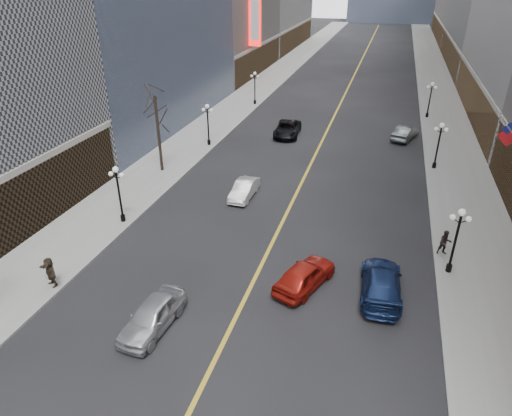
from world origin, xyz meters
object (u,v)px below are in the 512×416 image
Objects in this scene: car_sb_near at (381,283)px; streetlamp_west_1 at (118,189)px; car_nb_near at (152,316)px; car_nb_far at (287,129)px; streetlamp_east_1 at (457,234)px; streetlamp_east_3 at (430,96)px; streetlamp_west_2 at (208,120)px; car_sb_far at (405,133)px; streetlamp_west_3 at (255,85)px; car_nb_mid at (244,189)px; car_sb_mid at (305,275)px; streetlamp_east_2 at (439,141)px.

streetlamp_west_1 is at bearing -13.20° from car_sb_near.
car_nb_far is at bearing 95.46° from car_nb_near.
streetlamp_east_3 is (0.00, 36.00, 0.00)m from streetlamp_east_1.
streetlamp_west_2 is 0.91× the size of car_sb_far.
streetlamp_west_1 and streetlamp_west_3 have the same top height.
streetlamp_west_1 reaches higher than car_nb_mid.
streetlamp_west_3 is 46.58m from car_nb_near.
streetlamp_west_2 is 22.51m from car_sb_far.
streetlamp_west_1 is at bearing 133.17° from car_nb_near.
car_nb_mid is (-15.98, 6.88, -2.18)m from streetlamp_east_1.
car_sb_near reaches higher than car_nb_far.
car_sb_near reaches higher than car_sb_far.
streetlamp_east_3 is 1.03× the size of car_nb_mid.
streetlamp_west_1 is 18.00m from streetlamp_west_2.
car_nb_near is at bearing 87.84° from car_sb_far.
streetlamp_west_2 is at bearing 125.54° from car_nb_mid.
car_sb_mid is at bearing -79.28° from car_nb_far.
car_nb_far is 28.83m from car_sb_mid.
car_sb_far is (-2.80, -9.66, -2.08)m from streetlamp_east_3.
car_nb_near reaches higher than car_nb_far.
car_nb_mid is at bearing -55.57° from streetlamp_west_2.
car_nb_mid is at bearing -118.75° from streetlamp_east_3.
streetlamp_east_2 and streetlamp_east_3 have the same top height.
car_nb_near is 0.98× the size of car_sb_mid.
car_nb_near is (-15.87, -45.89, -2.07)m from streetlamp_east_3.
car_sb_near is (-4.12, -3.45, -2.06)m from streetlamp_east_1.
streetlamp_east_1 is 0.78× the size of car_sb_near.
streetlamp_west_2 is at bearing 39.52° from car_sb_far.
streetlamp_east_1 is 1.00× the size of streetlamp_west_2.
streetlamp_west_1 reaches higher than car_sb_far.
streetlamp_east_1 is 1.00× the size of streetlamp_east_3.
car_nb_near reaches higher than car_sb_far.
streetlamp_east_2 and streetlamp_west_1 have the same top height.
streetlamp_east_3 is at bearing 90.00° from streetlamp_east_2.
streetlamp_west_2 is at bearing 142.67° from streetlamp_east_1.
car_nb_far is at bearing -69.59° from car_sb_near.
car_sb_near is at bearing -70.60° from car_nb_far.
streetlamp_west_3 is 0.78× the size of car_sb_near.
streetlamp_west_3 is at bearing 123.25° from streetlamp_east_1.
streetlamp_west_1 is 1.00× the size of streetlamp_west_2.
streetlamp_west_3 is 0.77× the size of car_nb_far.
streetlamp_west_2 is at bearing 110.65° from car_nb_near.
streetlamp_east_2 reaches higher than car_sb_near.
car_nb_near is at bearing -51.98° from streetlamp_west_1.
streetlamp_west_2 and streetlamp_west_3 have the same top height.
streetlamp_east_1 and streetlamp_west_1 have the same top height.
car_sb_near is 4.56m from car_sb_mid.
car_sb_far is (20.80, 8.34, -2.08)m from streetlamp_west_2.
streetlamp_east_3 is at bearing -80.75° from car_sb_mid.
streetlamp_west_2 is at bearing -34.29° from car_sb_mid.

